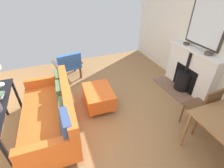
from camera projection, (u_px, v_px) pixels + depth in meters
ground_plane at (94, 113)px, 3.40m from camera, size 5.12×5.40×0.01m
wall_left at (208, 36)px, 3.43m from camera, size 0.12×5.40×2.65m
fireplace at (188, 73)px, 3.88m from camera, size 0.63×1.41×1.04m
mirror_over_mantel at (208, 22)px, 3.27m from camera, size 0.04×0.89×1.02m
mantel_bowl_near at (186, 44)px, 3.78m from camera, size 0.13×0.13×0.05m
mantel_bowl_far at (209, 53)px, 3.29m from camera, size 0.15×0.15×0.05m
sofa at (53, 113)px, 2.89m from camera, size 0.93×1.84×0.83m
ottoman at (99, 96)px, 3.47m from camera, size 0.61×0.79×0.41m
armchair_accent at (68, 64)px, 4.31m from camera, size 0.76×0.68×0.77m
dining_chair_near_fireplace at (204, 107)px, 2.76m from camera, size 0.42×0.42×0.91m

